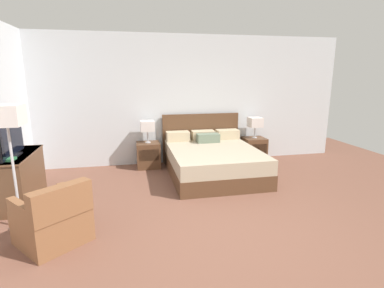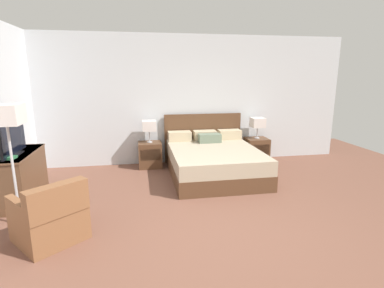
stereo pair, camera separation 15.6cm
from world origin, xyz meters
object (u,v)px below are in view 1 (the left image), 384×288
nightstand_right (254,149)px  book_red_cover (6,159)px  dresser (19,178)px  tv (11,138)px  table_lamp_left (147,126)px  bed (212,160)px  floor_lamp (7,124)px  armchair_by_window (54,220)px  nightstand_left (148,155)px  table_lamp_right (255,122)px

nightstand_right → book_red_cover: size_ratio=2.34×
dresser → tv: 0.65m
nightstand_right → table_lamp_left: (-2.40, 0.00, 0.62)m
bed → floor_lamp: 3.52m
dresser → floor_lamp: bearing=-73.2°
armchair_by_window → nightstand_right: bearing=36.9°
nightstand_right → tv: (-4.44, -1.53, 0.77)m
nightstand_left → floor_lamp: (-1.80, -2.28, 1.08)m
nightstand_left → nightstand_right: same height
tv → book_red_cover: tv is taller
bed → book_red_cover: (-3.26, -1.04, 0.49)m
dresser → tv: size_ratio=1.39×
bed → tv: 3.42m
bed → floor_lamp: bearing=-152.8°
table_lamp_left → book_red_cover: table_lamp_left is taller
nightstand_right → table_lamp_right: table_lamp_right is taller
bed → table_lamp_right: bearing=31.7°
tv → nightstand_left: bearing=36.7°
nightstand_left → dresser: dresser is taller
nightstand_left → floor_lamp: size_ratio=0.34×
book_red_cover → armchair_by_window: book_red_cover is taller
book_red_cover → armchair_by_window: size_ratio=0.24×
bed → table_lamp_right: (1.20, 0.74, 0.59)m
floor_lamp → armchair_by_window: bearing=-42.7°
table_lamp_right → tv: size_ratio=0.54×
tv → armchair_by_window: bearing=-57.9°
table_lamp_right → floor_lamp: size_ratio=0.29×
nightstand_left → floor_lamp: floor_lamp is taller
dresser → book_red_cover: size_ratio=5.20×
table_lamp_left → bed: bearing=-31.7°
book_red_cover → table_lamp_left: bearing=40.8°
table_lamp_right → armchair_by_window: table_lamp_right is taller
tv → table_lamp_left: bearing=36.7°
nightstand_left → table_lamp_left: size_ratio=1.15×
floor_lamp → table_lamp_left: bearing=51.7°
nightstand_right → book_red_cover: (-4.45, -1.78, 0.53)m
tv → book_red_cover: (-0.01, -0.25, -0.25)m
bed → book_red_cover: size_ratio=9.14×
nightstand_right → table_lamp_right: bearing=90.0°
table_lamp_right → tv: 4.70m
table_lamp_right → book_red_cover: 4.80m
floor_lamp → bed: bearing=27.2°
nightstand_right → tv: 4.76m
table_lamp_left → book_red_cover: 2.72m
nightstand_left → table_lamp_right: bearing=0.0°
dresser → floor_lamp: 1.30m
table_lamp_left → book_red_cover: (-2.06, -1.78, -0.10)m
table_lamp_left → nightstand_left: bearing=-90.0°
table_lamp_right → dresser: size_ratio=0.39×
table_lamp_left → armchair_by_window: table_lamp_left is taller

